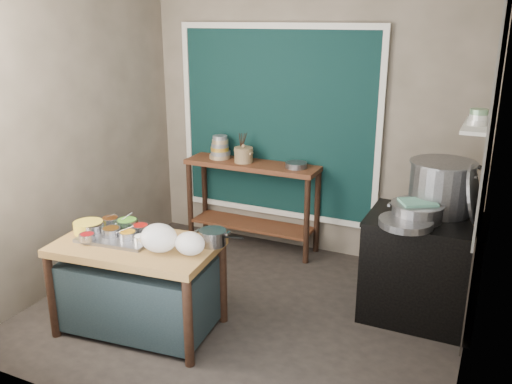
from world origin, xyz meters
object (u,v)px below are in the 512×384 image
at_px(stove_block, 422,270).
at_px(stock_pot, 441,187).
at_px(yellow_basin, 88,227).
at_px(saucepan, 213,237).
at_px(ceramic_crock, 244,156).
at_px(condiment_tray, 120,236).
at_px(back_counter, 252,205).
at_px(utensil_cup, 242,157).
at_px(prep_table, 139,287).
at_px(steamer, 417,212).

xyz_separation_m(stove_block, stock_pot, (0.06, 0.20, 0.67)).
xyz_separation_m(yellow_basin, saucepan, (1.03, 0.21, 0.01)).
distance_m(stove_block, saucepan, 1.76).
xyz_separation_m(yellow_basin, ceramic_crock, (0.50, 1.84, 0.22)).
distance_m(condiment_tray, saucepan, 0.76).
bearing_deg(back_counter, yellow_basin, -107.32).
relative_size(back_counter, utensil_cup, 9.16).
bearing_deg(stock_pot, utensil_cup, 165.64).
bearing_deg(condiment_tray, stock_pot, 30.49).
bearing_deg(prep_table, saucepan, 16.60).
distance_m(prep_table, back_counter, 1.89).
xyz_separation_m(condiment_tray, yellow_basin, (-0.30, -0.02, 0.03)).
bearing_deg(stove_block, stock_pot, 72.85).
bearing_deg(ceramic_crock, back_counter, 17.57).
distance_m(prep_table, saucepan, 0.74).
bearing_deg(back_counter, saucepan, -74.68).
bearing_deg(steamer, back_counter, 156.33).
bearing_deg(yellow_basin, condiment_tray, 3.14).
distance_m(back_counter, stock_pot, 2.12).
distance_m(stock_pot, steamer, 0.34).
bearing_deg(condiment_tray, saucepan, 14.75).
relative_size(prep_table, steamer, 2.95).
distance_m(saucepan, ceramic_crock, 1.73).
xyz_separation_m(prep_table, ceramic_crock, (0.01, 1.86, 0.65)).
relative_size(stock_pot, steamer, 1.29).
distance_m(prep_table, ceramic_crock, 1.97).
distance_m(ceramic_crock, stock_pot, 2.11).
bearing_deg(condiment_tray, yellow_basin, -176.86).
bearing_deg(stove_block, back_counter, 158.98).
distance_m(yellow_basin, steamer, 2.64).
xyz_separation_m(back_counter, stock_pot, (1.96, -0.53, 0.62)).
distance_m(prep_table, yellow_basin, 0.64).
distance_m(back_counter, utensil_cup, 0.54).
bearing_deg(yellow_basin, saucepan, 11.46).
bearing_deg(prep_table, stock_pot, 27.45).
bearing_deg(condiment_tray, stove_block, 27.15).
relative_size(prep_table, yellow_basin, 5.32).
relative_size(prep_table, stock_pot, 2.29).
height_order(back_counter, steamer, steamer).
xyz_separation_m(back_counter, steamer, (1.83, -0.80, 0.47)).
distance_m(back_counter, yellow_basin, 1.98).
height_order(yellow_basin, saucepan, saucepan).
xyz_separation_m(utensil_cup, steamer, (1.95, -0.81, -0.05)).
bearing_deg(prep_table, utensil_cup, 84.70).
bearing_deg(saucepan, ceramic_crock, 93.21).
height_order(stove_block, condiment_tray, stove_block).
relative_size(prep_table, saucepan, 5.77).
bearing_deg(stove_block, yellow_basin, -155.42).
height_order(condiment_tray, yellow_basin, yellow_basin).
xyz_separation_m(prep_table, stock_pot, (2.06, 1.36, 0.72)).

